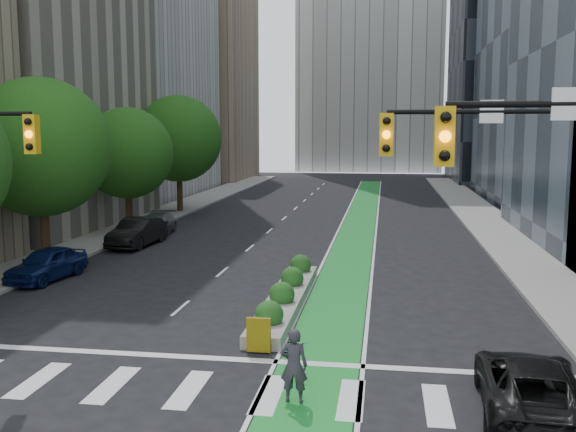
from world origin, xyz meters
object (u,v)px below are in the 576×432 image
(bicycle, at_px, (293,354))
(parked_car_left_far, at_px, (157,224))
(parked_car_left_mid, at_px, (137,232))
(cyclist, at_px, (294,365))
(parked_car_left_near, at_px, (47,264))
(parked_car_right, at_px, (530,386))
(median_planter, at_px, (286,295))

(bicycle, xyz_separation_m, parked_car_left_far, (-11.41, 20.90, 0.19))
(bicycle, height_order, parked_car_left_far, parked_car_left_far)
(bicycle, bearing_deg, parked_car_left_mid, 104.73)
(cyclist, height_order, parked_car_left_near, cyclist)
(parked_car_right, bearing_deg, cyclist, 5.71)
(parked_car_left_mid, bearing_deg, parked_car_left_far, 98.14)
(bicycle, relative_size, parked_car_left_far, 0.39)
(median_planter, bearing_deg, bicycle, -79.67)
(parked_car_left_mid, distance_m, parked_car_left_far, 3.85)
(parked_car_left_near, bearing_deg, bicycle, -29.42)
(parked_car_left_near, distance_m, parked_car_left_far, 12.14)
(median_planter, bearing_deg, parked_car_right, -50.30)
(median_planter, distance_m, parked_car_left_near, 10.96)
(median_planter, height_order, cyclist, cyclist)
(parked_car_left_near, xyz_separation_m, parked_car_left_mid, (0.74, 8.29, 0.07))
(cyclist, bearing_deg, parked_car_left_near, -42.41)
(bicycle, height_order, parked_car_left_near, parked_car_left_near)
(parked_car_right, bearing_deg, parked_car_left_near, -27.09)
(parked_car_left_near, xyz_separation_m, parked_car_left_far, (0.46, 12.13, -0.06))
(parked_car_right, bearing_deg, bicycle, -13.53)
(bicycle, distance_m, parked_car_left_far, 23.81)
(parked_car_left_near, bearing_deg, parked_car_left_mid, 91.90)
(cyclist, xyz_separation_m, parked_car_right, (5.35, 0.16, -0.23))
(bicycle, distance_m, parked_car_left_near, 14.76)
(parked_car_left_near, relative_size, parked_car_left_mid, 0.88)
(cyclist, relative_size, parked_car_left_far, 0.40)
(median_planter, height_order, parked_car_left_mid, parked_car_left_mid)
(parked_car_left_far, bearing_deg, parked_car_right, -60.89)
(median_planter, distance_m, bicycle, 6.53)
(median_planter, relative_size, parked_car_right, 2.14)
(bicycle, distance_m, cyclist, 2.01)
(bicycle, bearing_deg, cyclist, -99.87)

